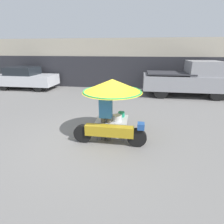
{
  "coord_description": "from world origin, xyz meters",
  "views": [
    {
      "loc": [
        1.32,
        -4.87,
        2.75
      ],
      "look_at": [
        0.51,
        0.3,
        0.85
      ],
      "focal_mm": 28.0,
      "sensor_mm": 36.0,
      "label": 1
    }
  ],
  "objects_px": {
    "pickup_truck": "(189,80)",
    "potted_plant": "(5,79)",
    "vendor_motorcycle_cart": "(112,93)",
    "parked_car": "(26,78)",
    "vendor_person": "(106,114)"
  },
  "relations": [
    {
      "from": "vendor_person",
      "to": "potted_plant",
      "type": "height_order",
      "value": "vendor_person"
    },
    {
      "from": "vendor_motorcycle_cart",
      "to": "pickup_truck",
      "type": "bearing_deg",
      "value": 57.73
    },
    {
      "from": "vendor_person",
      "to": "potted_plant",
      "type": "distance_m",
      "value": 11.95
    },
    {
      "from": "parked_car",
      "to": "pickup_truck",
      "type": "distance_m",
      "value": 11.07
    },
    {
      "from": "potted_plant",
      "to": "vendor_person",
      "type": "bearing_deg",
      "value": -37.8
    },
    {
      "from": "pickup_truck",
      "to": "parked_car",
      "type": "bearing_deg",
      "value": 177.93
    },
    {
      "from": "pickup_truck",
      "to": "potted_plant",
      "type": "relative_size",
      "value": 5.58
    },
    {
      "from": "vendor_person",
      "to": "pickup_truck",
      "type": "distance_m",
      "value": 7.37
    },
    {
      "from": "vendor_person",
      "to": "pickup_truck",
      "type": "bearing_deg",
      "value": 57.88
    },
    {
      "from": "vendor_person",
      "to": "pickup_truck",
      "type": "relative_size",
      "value": 0.3
    },
    {
      "from": "vendor_person",
      "to": "potted_plant",
      "type": "relative_size",
      "value": 1.7
    },
    {
      "from": "potted_plant",
      "to": "vendor_motorcycle_cart",
      "type": "bearing_deg",
      "value": -36.3
    },
    {
      "from": "vendor_motorcycle_cart",
      "to": "pickup_truck",
      "type": "relative_size",
      "value": 0.43
    },
    {
      "from": "vendor_person",
      "to": "parked_car",
      "type": "xyz_separation_m",
      "value": [
        -7.15,
        6.64,
        -0.08
      ]
    },
    {
      "from": "pickup_truck",
      "to": "potted_plant",
      "type": "distance_m",
      "value": 13.41
    }
  ]
}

